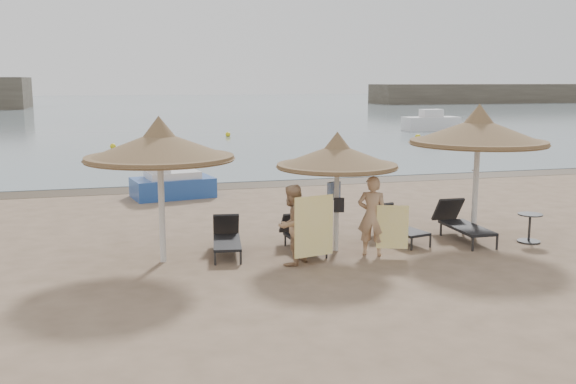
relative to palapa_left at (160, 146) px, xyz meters
name	(u,v)px	position (x,y,z in m)	size (l,w,h in m)	color
ground	(326,255)	(3.34, -0.38, -2.35)	(160.00, 160.00, 0.00)	#8B7259
sea	(145,106)	(3.34, 79.62, -2.33)	(200.00, 140.00, 0.03)	slate
wet_sand_strip	(241,185)	(3.34, 9.02, -2.34)	(200.00, 1.60, 0.01)	#473C2E
palapa_left	(160,146)	(0.00, 0.00, 0.00)	(2.97, 2.97, 2.95)	silver
palapa_center	(337,156)	(3.66, -0.09, -0.30)	(2.59, 2.59, 2.57)	silver
palapa_right	(478,132)	(7.15, 0.18, 0.12)	(3.13, 3.13, 3.10)	silver
lounger_far_left	(227,237)	(1.36, 0.33, -2.01)	(0.80, 1.75, 0.76)	#282829
lounger_near_left	(301,234)	(2.97, 0.22, -2.02)	(0.65, 1.64, 0.72)	#282829
lounger_near_right	(394,225)	(5.27, 0.46, -1.99)	(0.98, 1.83, 0.78)	#282829
lounger_far_right	(461,222)	(6.79, 0.12, -1.96)	(0.68, 1.96, 0.87)	#282829
side_table	(529,229)	(8.13, -0.55, -2.04)	(0.54, 0.54, 0.66)	#282829
person_left	(292,219)	(2.47, -0.85, -1.42)	(0.86, 0.56, 1.86)	tan
person_right	(372,209)	(4.27, -0.62, -1.37)	(0.90, 0.58, 1.95)	tan
towel_left	(314,226)	(2.82, -1.20, -1.52)	(0.84, 0.21, 1.20)	yellow
towel_right	(392,227)	(4.62, -0.87, -1.71)	(0.62, 0.24, 0.92)	yellow
bag_patterned	(334,191)	(3.66, 0.09, -1.07)	(0.32, 0.22, 0.39)	silver
bag_dark	(339,205)	(3.66, -0.25, -1.32)	(0.22, 0.11, 0.30)	black
pedal_boat	(172,184)	(0.80, 7.32, -1.92)	(2.66, 1.86, 1.14)	#244A98
buoy_left	(113,146)	(-1.00, 22.48, -2.19)	(0.31, 0.31, 0.31)	yellow
buoy_mid	(228,134)	(6.20, 28.32, -2.18)	(0.33, 0.33, 0.33)	yellow
buoy_right	(418,137)	(17.12, 23.15, -2.16)	(0.36, 0.36, 0.36)	yellow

